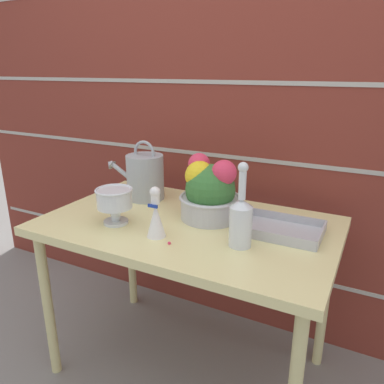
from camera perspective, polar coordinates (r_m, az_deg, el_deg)
ground_plane at (r=1.96m, az=-0.54°, el=-24.94°), size 12.00×12.00×0.00m
brick_wall at (r=1.90m, az=6.59°, el=10.88°), size 3.60×0.08×2.20m
patio_table at (r=1.58m, az=-0.61°, el=-7.03°), size 1.19×0.73×0.74m
watering_can at (r=1.81m, az=-7.23°, el=2.39°), size 0.32×0.18×0.28m
crystal_pedestal_bowl at (r=1.53m, az=-11.73°, el=-1.23°), size 0.15×0.15×0.15m
flower_planter at (r=1.55m, az=2.68°, el=0.05°), size 0.26×0.26×0.27m
glass_decanter at (r=1.32m, az=7.46°, el=-4.08°), size 0.08×0.08×0.31m
figurine_vase at (r=1.40m, az=-5.54°, el=-3.75°), size 0.07×0.07×0.20m
wire_tray at (r=1.49m, az=13.40°, el=-5.66°), size 0.31×0.22×0.04m
fallen_petal at (r=1.36m, az=-3.49°, el=-7.79°), size 0.01×0.01×0.01m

